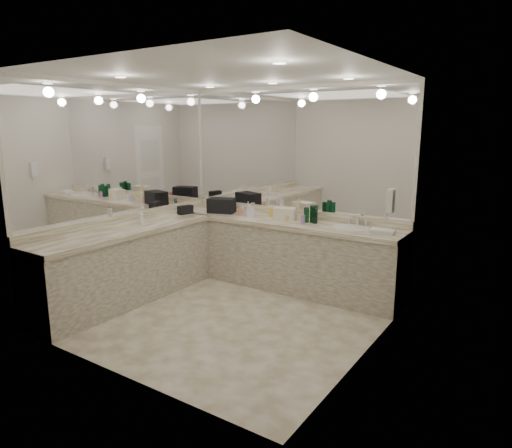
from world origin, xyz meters
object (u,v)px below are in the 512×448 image
Objects in this scene: wall_phone at (391,201)px; cream_cosmetic_case at (285,213)px; soap_bottle_a at (248,208)px; hand_towel at (382,231)px; sink at (351,229)px; black_toiletry_bag at (222,205)px; soap_bottle_b at (251,210)px; soap_bottle_c at (282,211)px.

wall_phone is 0.86× the size of cream_cosmetic_case.
cream_cosmetic_case is at bearing -2.15° from soap_bottle_a.
wall_phone reaches higher than hand_towel.
sink is 1.22× the size of black_toiletry_bag.
black_toiletry_bag is 0.40m from soap_bottle_a.
soap_bottle_c is at bearing 19.64° from soap_bottle_b.
sink is 2.42× the size of soap_bottle_a.
black_toiletry_bag is 1.85× the size of soap_bottle_c.
hand_towel is at bearing -5.82° from sink.
soap_bottle_c is (-0.98, 0.04, 0.10)m from sink.
soap_bottle_c is (-0.06, 0.02, 0.02)m from cream_cosmetic_case.
soap_bottle_a is (0.39, 0.08, -0.01)m from black_toiletry_bag.
black_toiletry_bag is (-2.51, 0.46, -0.35)m from wall_phone.
soap_bottle_a is at bearing 163.46° from cream_cosmetic_case.
sink is 1.83× the size of wall_phone.
cream_cosmetic_case is (-0.91, 0.02, 0.09)m from sink.
sink is 0.92m from cream_cosmetic_case.
sink is 1.90m from black_toiletry_bag.
black_toiletry_bag reaches higher than hand_towel.
black_toiletry_bag is 0.99m from cream_cosmetic_case.
hand_towel reaches higher than sink.
soap_bottle_a is at bearing 177.52° from hand_towel.
wall_phone is 1.71m from soap_bottle_c.
soap_bottle_c reaches higher than soap_bottle_b.
soap_bottle_c is at bearing 177.41° from sink.
wall_phone is 0.90× the size of hand_towel.
wall_phone is 2.21m from soap_bottle_a.
hand_towel is 1.47× the size of soap_bottle_a.
wall_phone reaches higher than sink.
soap_bottle_c reaches higher than hand_towel.
cream_cosmetic_case is 1.05× the size of hand_towel.
soap_bottle_b is (0.53, -0.05, -0.01)m from black_toiletry_bag.
black_toiletry_bag reaches higher than sink.
soap_bottle_a reaches higher than sink.
soap_bottle_c is at bearing 144.94° from cream_cosmetic_case.
wall_phone is (0.61, -0.50, 0.46)m from sink.
cream_cosmetic_case is (0.99, 0.06, -0.02)m from black_toiletry_bag.
sink is at bearing -2.59° from soap_bottle_c.
black_toiletry_bag is at bearing 169.23° from cream_cosmetic_case.
soap_bottle_b is at bearing -45.53° from soap_bottle_a.
black_toiletry_bag is at bearing -174.64° from soap_bottle_c.
hand_towel is 1.45× the size of soap_bottle_b.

